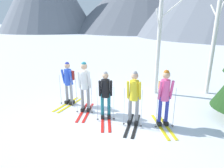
{
  "coord_description": "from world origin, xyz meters",
  "views": [
    {
      "loc": [
        2.2,
        -6.11,
        3.16
      ],
      "look_at": [
        0.21,
        0.29,
        1.05
      ],
      "focal_mm": 31.81,
      "sensor_mm": 36.0,
      "label": 1
    }
  ],
  "objects": [
    {
      "name": "skier_in_white",
      "position": [
        -0.71,
        -0.0,
        1.06
      ],
      "size": [
        0.62,
        1.62,
        1.85
      ],
      "color": "red",
      "rests_on": "ground"
    },
    {
      "name": "ground_plane",
      "position": [
        0.0,
        0.0,
        0.0
      ],
      "size": [
        400.0,
        400.0,
        0.0
      ],
      "primitive_type": "plane",
      "color": "white"
    },
    {
      "name": "skier_in_blue",
      "position": [
        -1.61,
        0.43,
        0.97
      ],
      "size": [
        0.6,
        1.62,
        1.72
      ],
      "color": "yellow",
      "rests_on": "ground"
    },
    {
      "name": "skier_in_black",
      "position": [
        0.17,
        -0.33,
        0.9
      ],
      "size": [
        0.86,
        1.7,
        1.66
      ],
      "color": "red",
      "rests_on": "ground"
    },
    {
      "name": "skier_in_yellow",
      "position": [
        1.14,
        -0.42,
        1.0
      ],
      "size": [
        0.61,
        1.56,
        1.77
      ],
      "color": "black",
      "rests_on": "ground"
    },
    {
      "name": "skier_in_pink",
      "position": [
        2.04,
        -0.22,
        1.04
      ],
      "size": [
        0.91,
        1.57,
        1.82
      ],
      "color": "yellow",
      "rests_on": "ground"
    },
    {
      "name": "birch_tree_tall",
      "position": [
        1.55,
        2.75,
        2.58
      ],
      "size": [
        0.96,
        0.77,
        5.0
      ],
      "color": "silver",
      "rests_on": "ground"
    },
    {
      "name": "birch_tree_slender",
      "position": [
        3.8,
        3.47,
        2.73
      ],
      "size": [
        0.54,
        0.84,
        5.39
      ],
      "color": "silver",
      "rests_on": "ground"
    }
  ]
}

